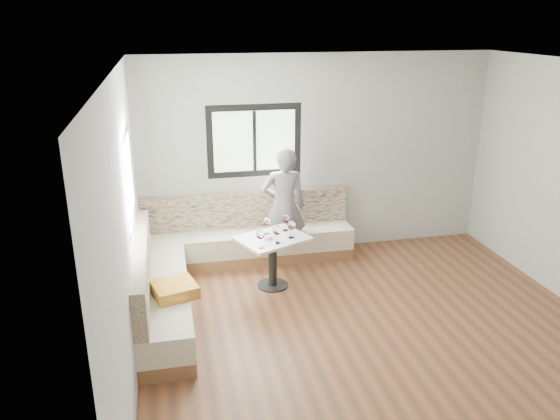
% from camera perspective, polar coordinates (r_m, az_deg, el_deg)
% --- Properties ---
extents(room, '(5.01, 5.01, 2.81)m').
position_cam_1_polar(room, '(5.51, 10.08, -0.17)').
color(room, brown).
rests_on(room, ground).
extents(banquette, '(2.90, 2.80, 0.95)m').
position_cam_1_polar(banquette, '(6.99, -6.93, -5.22)').
color(banquette, brown).
rests_on(banquette, ground).
extents(table, '(1.00, 0.91, 0.67)m').
position_cam_1_polar(table, '(6.82, -0.78, -4.17)').
color(table, black).
rests_on(table, ground).
extents(person, '(0.62, 0.43, 1.65)m').
position_cam_1_polar(person, '(7.35, 0.40, 0.33)').
color(person, slate).
rests_on(person, ground).
extents(olive_ramekin, '(0.10, 0.10, 0.04)m').
position_cam_1_polar(olive_ramekin, '(6.70, -1.23, -2.86)').
color(olive_ramekin, white).
rests_on(olive_ramekin, table).
extents(wine_glass_a, '(0.10, 0.10, 0.23)m').
position_cam_1_polar(wine_glass_a, '(6.40, -2.06, -2.65)').
color(wine_glass_a, white).
rests_on(wine_glass_a, table).
extents(wine_glass_b, '(0.10, 0.10, 0.23)m').
position_cam_1_polar(wine_glass_b, '(6.52, -0.32, -2.22)').
color(wine_glass_b, white).
rests_on(wine_glass_b, table).
extents(wine_glass_c, '(0.10, 0.10, 0.23)m').
position_cam_1_polar(wine_glass_c, '(6.69, 1.19, -1.65)').
color(wine_glass_c, white).
rests_on(wine_glass_c, table).
extents(wine_glass_d, '(0.10, 0.10, 0.23)m').
position_cam_1_polar(wine_glass_d, '(6.79, -1.34, -1.31)').
color(wine_glass_d, white).
rests_on(wine_glass_d, table).
extents(wine_glass_e, '(0.10, 0.10, 0.23)m').
position_cam_1_polar(wine_glass_e, '(6.91, 0.55, -0.94)').
color(wine_glass_e, white).
rests_on(wine_glass_e, table).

